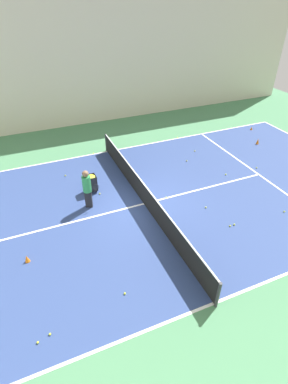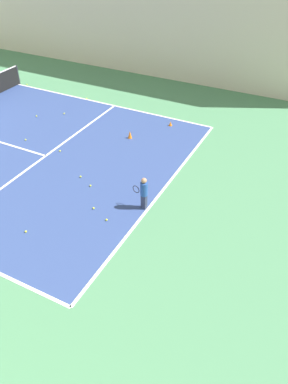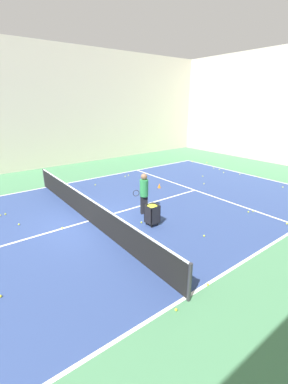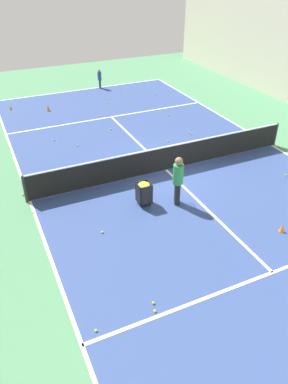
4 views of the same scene
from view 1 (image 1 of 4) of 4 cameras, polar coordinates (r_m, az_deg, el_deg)
name	(u,v)px [view 1 (image 1 of 4)]	position (r m, az deg, el deg)	size (l,w,h in m)	color
ground_plane	(144,204)	(13.54, 0.00, -2.27)	(37.19, 37.19, 0.00)	#477F56
court_playing_area	(144,204)	(13.54, 0.00, -2.27)	(11.16, 23.68, 0.00)	navy
line_sideline_left	(214,303)	(10.17, 13.16, -19.94)	(0.10, 23.68, 0.00)	white
line_sideline_right	(107,152)	(18.03, -7.00, 7.66)	(0.10, 23.68, 0.00)	white
line_service_near	(259,174)	(16.75, 21.01, 3.15)	(11.16, 0.10, 0.00)	white
line_centre_service	(144,204)	(13.54, 0.00, -2.25)	(0.10, 13.02, 0.00)	white
hall_enclosure_right	(80,59)	(21.14, -12.11, 23.60)	(0.15, 33.49, 8.58)	beige
tennis_net	(144,194)	(13.21, 0.00, -0.32)	(11.46, 0.10, 1.09)	#2D2D33
coach_at_net	(87,187)	(13.01, -10.79, 0.99)	(0.48, 0.73, 1.84)	black
ball_cart	(91,181)	(14.23, -10.03, 2.13)	(0.46, 0.47, 0.88)	black
training_cone_0	(252,128)	(22.05, 19.80, 11.36)	(0.17, 0.17, 0.21)	orange
training_cone_1	(258,141)	(20.03, 20.85, 9.01)	(0.18, 0.18, 0.35)	orange
training_cone_2	(27,259)	(11.67, -21.40, -11.74)	(0.18, 0.18, 0.28)	orange
tennis_ball_3	(100,194)	(14.27, -8.44, -0.32)	(0.07, 0.07, 0.07)	yellow
tennis_ball_5	(178,138)	(19.72, 6.41, 10.28)	(0.07, 0.07, 0.07)	yellow
tennis_ball_6	(65,175)	(16.02, -14.77, 3.08)	(0.07, 0.07, 0.07)	yellow
tennis_ball_7	(38,342)	(9.71, -19.58, -25.39)	(0.07, 0.07, 0.07)	yellow
tennis_ball_11	(284,212)	(14.40, 25.15, -3.38)	(0.07, 0.07, 0.07)	yellow
tennis_ball_12	(257,168)	(17.27, 20.66, 4.35)	(0.07, 0.07, 0.07)	yellow
tennis_ball_14	(125,293)	(10.13, -3.67, -18.73)	(0.07, 0.07, 0.07)	yellow
tennis_ball_17	(187,161)	(17.01, 8.14, 5.93)	(0.07, 0.07, 0.07)	yellow
tennis_ball_18	(206,207)	(13.55, 11.70, -2.89)	(0.07, 0.07, 0.07)	yellow
tennis_ball_19	(195,151)	(18.15, 9.65, 7.73)	(0.07, 0.07, 0.07)	yellow
tennis_ball_21	(226,174)	(16.15, 15.31, 3.25)	(0.07, 0.07, 0.07)	yellow
tennis_ball_25	(114,148)	(18.28, -5.68, 8.27)	(0.07, 0.07, 0.07)	yellow
tennis_ball_27	(166,197)	(13.91, 4.26, -1.03)	(0.07, 0.07, 0.07)	yellow
tennis_ball_28	(230,226)	(12.82, 16.07, -6.21)	(0.07, 0.07, 0.07)	yellow
tennis_ball_30	(50,334)	(9.74, -17.48, -24.41)	(0.07, 0.07, 0.07)	yellow
tennis_ball_33	(94,153)	(17.88, -9.56, 7.29)	(0.07, 0.07, 0.07)	yellow
tennis_ball_34	(234,224)	(12.93, 16.82, -5.94)	(0.07, 0.07, 0.07)	yellow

